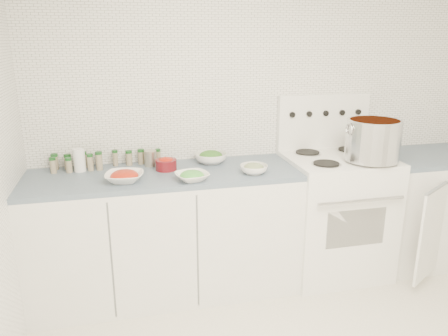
% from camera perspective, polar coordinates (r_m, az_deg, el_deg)
% --- Properties ---
extents(room_walls, '(3.54, 3.04, 2.52)m').
position_cam_1_polar(room_walls, '(2.01, 19.49, 9.08)').
color(room_walls, white).
rests_on(room_walls, ground).
extents(counter_left, '(1.85, 0.62, 0.90)m').
position_cam_1_polar(counter_left, '(3.18, -7.60, -8.40)').
color(counter_left, white).
rests_on(counter_left, ground).
extents(stove, '(0.76, 0.70, 1.36)m').
position_cam_1_polar(stove, '(3.51, 14.15, -5.45)').
color(stove, white).
rests_on(stove, ground).
extents(counter_right, '(0.89, 0.84, 0.90)m').
position_cam_1_polar(counter_right, '(3.96, 24.77, -4.68)').
color(counter_right, white).
rests_on(counter_right, ground).
extents(stock_pot, '(0.40, 0.38, 0.29)m').
position_cam_1_polar(stock_pot, '(3.27, 18.88, 3.66)').
color(stock_pot, silver).
rests_on(stock_pot, stove).
extents(bowl_tomato, '(0.28, 0.28, 0.08)m').
position_cam_1_polar(bowl_tomato, '(2.87, -12.87, -1.07)').
color(bowl_tomato, white).
rests_on(bowl_tomato, counter_left).
extents(bowl_snowpea, '(0.26, 0.26, 0.07)m').
position_cam_1_polar(bowl_snowpea, '(2.83, -4.20, -1.05)').
color(bowl_snowpea, white).
rests_on(bowl_snowpea, counter_left).
extents(bowl_broccoli, '(0.30, 0.30, 0.10)m').
position_cam_1_polar(bowl_broccoli, '(3.22, -1.72, 1.44)').
color(bowl_broccoli, white).
rests_on(bowl_broccoli, counter_left).
extents(bowl_zucchini, '(0.23, 0.23, 0.08)m').
position_cam_1_polar(bowl_zucchini, '(2.97, 3.92, -0.06)').
color(bowl_zucchini, white).
rests_on(bowl_zucchini, counter_left).
extents(bowl_pepper, '(0.15, 0.15, 0.09)m').
position_cam_1_polar(bowl_pepper, '(3.07, -7.58, 0.57)').
color(bowl_pepper, '#5A0F15').
rests_on(bowl_pepper, counter_left).
extents(salt_canister, '(0.09, 0.09, 0.16)m').
position_cam_1_polar(salt_canister, '(3.16, -18.37, 0.98)').
color(salt_canister, white).
rests_on(salt_canister, counter_left).
extents(tin_can, '(0.09, 0.09, 0.11)m').
position_cam_1_polar(tin_can, '(3.18, -9.59, 1.27)').
color(tin_can, '#9F9787').
rests_on(tin_can, counter_left).
extents(spice_cluster, '(0.76, 0.15, 0.13)m').
position_cam_1_polar(spice_cluster, '(3.21, -16.41, 0.97)').
color(spice_cluster, gray).
rests_on(spice_cluster, counter_left).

